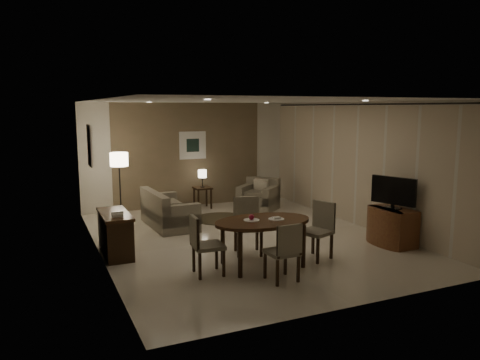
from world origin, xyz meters
name	(u,v)px	position (x,y,z in m)	size (l,w,h in m)	color
room_shell	(236,169)	(0.00, 0.40, 1.35)	(5.50, 7.00, 2.70)	beige
taupe_accent	(189,155)	(0.00, 3.48, 1.35)	(3.96, 0.03, 2.70)	brown
curtain_wall	(356,166)	(2.68, 0.00, 1.32)	(0.08, 6.70, 2.58)	beige
curtain_rod	(359,104)	(2.68, 0.00, 2.64)	(0.03, 0.03, 6.80)	black
art_back_frame	(193,145)	(0.10, 3.46, 1.60)	(0.72, 0.03, 0.72)	silver
art_back_canvas	(193,145)	(0.10, 3.44, 1.60)	(0.34, 0.01, 0.34)	black
art_left_frame	(90,146)	(-2.72, 1.20, 1.85)	(0.03, 0.60, 0.80)	silver
art_left_canvas	(90,146)	(-2.71, 1.20, 1.85)	(0.01, 0.46, 0.64)	gray
downlight_nl	(208,100)	(-1.40, -1.80, 2.69)	(0.10, 0.10, 0.01)	white
downlight_nr	(365,101)	(1.40, -1.80, 2.69)	(0.10, 0.10, 0.01)	white
downlight_fl	(149,102)	(-1.40, 1.80, 2.69)	(0.10, 0.10, 0.01)	white
downlight_fr	(266,103)	(1.40, 1.80, 2.69)	(0.10, 0.10, 0.01)	white
console_desk	(115,234)	(-2.49, 0.00, 0.38)	(0.48, 1.20, 0.75)	#412715
telephone	(117,214)	(-2.49, -0.30, 0.80)	(0.20, 0.14, 0.09)	white
tv_cabinet	(392,226)	(2.40, -1.50, 0.35)	(0.48, 0.90, 0.70)	brown
flat_tv	(393,192)	(2.38, -1.50, 1.02)	(0.06, 0.88, 0.60)	black
dining_table	(263,243)	(-0.38, -1.57, 0.38)	(1.63, 1.02, 0.76)	#412715
chair_near	(282,251)	(-0.43, -2.28, 0.45)	(0.44, 0.44, 0.90)	#77705C
chair_far	(248,227)	(-0.34, -0.91, 0.50)	(0.48, 0.48, 0.99)	#77705C
chair_left	(208,245)	(-1.34, -1.59, 0.47)	(0.45, 0.45, 0.94)	#77705C
chair_right	(316,231)	(0.60, -1.62, 0.49)	(0.47, 0.47, 0.97)	#77705C
plate_a	(251,220)	(-0.56, -1.52, 0.77)	(0.26, 0.26, 0.02)	white
plate_b	(276,219)	(-0.16, -1.62, 0.77)	(0.26, 0.26, 0.02)	white
fruit_apple	(251,217)	(-0.56, -1.52, 0.82)	(0.09, 0.09, 0.09)	maroon
napkin	(276,218)	(-0.16, -1.62, 0.79)	(0.12, 0.08, 0.03)	white
round_rug	(221,218)	(0.21, 1.74, 0.01)	(1.29, 1.29, 0.01)	#423A25
sofa	(169,208)	(-1.08, 1.58, 0.39)	(0.84, 1.67, 0.79)	#77705C
armchair	(258,194)	(1.44, 2.28, 0.39)	(0.88, 0.83, 0.78)	#77705C
side_table	(203,198)	(0.21, 3.04, 0.27)	(0.43, 0.43, 0.55)	black
table_lamp	(202,178)	(0.21, 3.04, 0.80)	(0.22, 0.22, 0.50)	#FFEAC1
floor_lamp	(120,187)	(-1.97, 2.43, 0.79)	(0.40, 0.40, 1.58)	#FFE5B7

